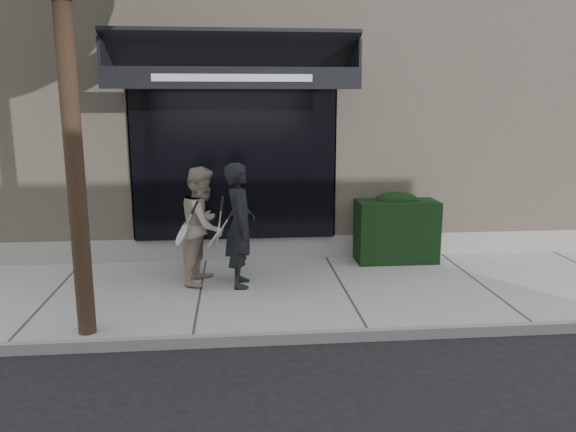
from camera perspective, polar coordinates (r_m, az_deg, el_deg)
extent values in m
plane|color=black|center=(8.09, 5.58, -7.94)|extent=(80.00, 80.00, 0.00)
cube|color=#A5A49F|center=(8.07, 5.59, -7.54)|extent=(20.00, 3.00, 0.12)
cube|color=gray|center=(6.66, 8.16, -11.83)|extent=(20.00, 0.10, 0.14)
cube|color=tan|center=(12.56, 1.45, 11.91)|extent=(14.00, 7.00, 5.50)
cube|color=gray|center=(9.61, 3.70, -3.14)|extent=(14.02, 0.42, 0.50)
cube|color=black|center=(9.07, -5.47, 5.90)|extent=(3.20, 0.30, 2.60)
cube|color=gray|center=(9.36, -15.36, 5.71)|extent=(0.08, 0.40, 2.60)
cube|color=gray|center=(9.35, 4.44, 6.09)|extent=(0.08, 0.40, 2.60)
cube|color=gray|center=(9.18, -5.63, 14.34)|extent=(3.36, 0.40, 0.12)
cube|color=black|center=(8.50, -5.68, 16.31)|extent=(3.60, 1.03, 0.55)
cube|color=black|center=(7.98, -5.64, 13.80)|extent=(3.60, 0.05, 0.30)
cube|color=white|center=(7.95, -5.64, 13.81)|extent=(2.20, 0.01, 0.10)
cube|color=black|center=(8.68, -17.94, 15.18)|extent=(0.04, 1.00, 0.45)
cube|color=black|center=(8.67, 6.63, 15.66)|extent=(0.04, 1.00, 0.45)
cube|color=black|center=(9.34, 10.85, -1.44)|extent=(1.30, 0.70, 1.00)
ellipsoid|color=black|center=(9.24, 10.97, 1.58)|extent=(0.71, 0.38, 0.27)
cylinder|color=black|center=(6.41, -21.10, 8.13)|extent=(0.20, 0.20, 4.80)
imported|color=black|center=(7.86, -4.91, -0.94)|extent=(0.42, 0.64, 1.75)
torus|color=silver|center=(7.60, -7.12, -1.82)|extent=(0.07, 0.30, 0.30)
cylinder|color=silver|center=(7.60, -7.12, -1.82)|extent=(0.05, 0.27, 0.27)
cylinder|color=silver|center=(7.60, -7.12, -1.82)|extent=(0.18, 0.02, 0.05)
cylinder|color=black|center=(7.60, -7.12, -1.82)|extent=(0.20, 0.03, 0.06)
torus|color=silver|center=(7.51, -7.37, -2.28)|extent=(0.27, 0.35, 0.27)
cylinder|color=silver|center=(7.51, -7.37, -2.28)|extent=(0.23, 0.30, 0.23)
cylinder|color=silver|center=(7.51, -7.37, -2.28)|extent=(0.16, 0.07, 0.12)
cylinder|color=black|center=(7.51, -7.37, -2.28)|extent=(0.19, 0.09, 0.14)
imported|color=#AE9D8B|center=(8.10, -8.61, -0.92)|extent=(0.82, 0.95, 1.68)
torus|color=silver|center=(7.82, -10.78, -1.90)|extent=(0.24, 0.34, 0.28)
cylinder|color=silver|center=(7.82, -10.78, -1.90)|extent=(0.20, 0.30, 0.24)
cylinder|color=silver|center=(7.82, -10.78, -1.90)|extent=(0.17, 0.07, 0.10)
cylinder|color=black|center=(7.82, -10.78, -1.90)|extent=(0.19, 0.08, 0.12)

